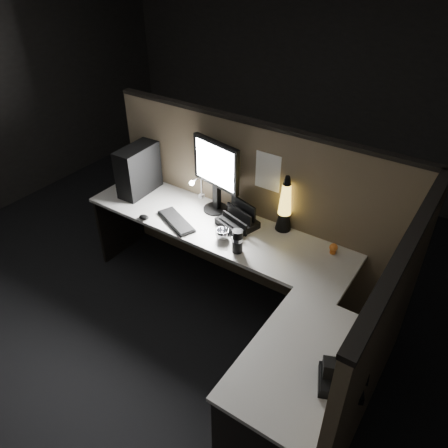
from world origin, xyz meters
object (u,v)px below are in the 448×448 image
Objects in this scene: keyboard at (176,221)px; pc_tower at (138,170)px; desk_phone at (341,377)px; monitor at (216,170)px; lava_lamp at (285,208)px.

pc_tower is at bearing -176.08° from keyboard.
desk_phone is at bearing -23.76° from pc_tower.
keyboard is at bearing -102.64° from monitor.
keyboard is 1.80m from desk_phone.
monitor reaches higher than pc_tower.
desk_phone is (1.51, -1.03, -0.32)m from monitor.
monitor is 1.50× the size of keyboard.
lava_lamp is at bearing 17.38° from monitor.
desk_phone is (1.67, -0.68, 0.04)m from keyboard.
pc_tower is at bearing -157.58° from monitor.
monitor is at bearing 122.85° from desk_phone.
lava_lamp is 1.42m from desk_phone.
desk_phone is at bearing -50.05° from lava_lamp.
pc_tower is 1.35m from lava_lamp.
monitor is at bearing 8.50° from pc_tower.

